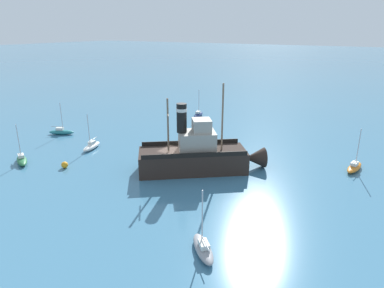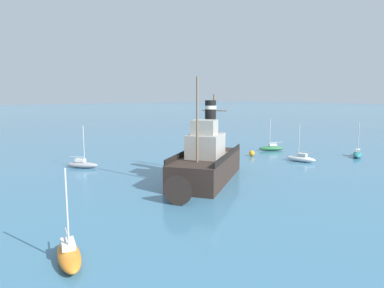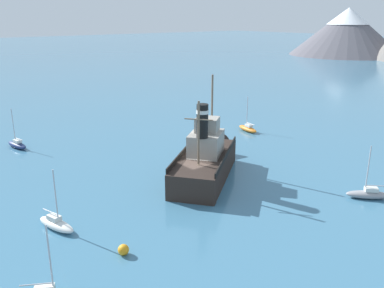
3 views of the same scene
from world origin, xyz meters
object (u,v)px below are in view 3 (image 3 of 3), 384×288
(sailboat_white, at_px, (56,224))
(old_tugboat, at_px, (206,159))
(sailboat_orange, at_px, (248,128))
(mooring_buoy, at_px, (123,250))
(sailboat_grey, at_px, (368,194))
(sailboat_navy, at_px, (17,144))

(sailboat_white, bearing_deg, old_tugboat, 93.71)
(sailboat_orange, distance_m, mooring_buoy, 33.36)
(sailboat_white, bearing_deg, sailboat_grey, 63.13)
(sailboat_grey, relative_size, sailboat_navy, 1.00)
(sailboat_grey, xyz_separation_m, sailboat_navy, (-34.58, -20.06, 0.00))
(sailboat_grey, xyz_separation_m, sailboat_orange, (-22.07, 7.56, 0.00))
(sailboat_white, height_order, sailboat_grey, same)
(sailboat_grey, height_order, sailboat_orange, same)
(mooring_buoy, bearing_deg, sailboat_grey, 75.17)
(sailboat_white, xyz_separation_m, mooring_buoy, (6.34, 2.24, -0.04))
(sailboat_navy, height_order, mooring_buoy, sailboat_navy)
(old_tugboat, relative_size, sailboat_grey, 2.76)
(sailboat_navy, bearing_deg, sailboat_white, -9.27)
(sailboat_grey, relative_size, sailboat_orange, 1.00)
(sailboat_orange, height_order, mooring_buoy, sailboat_orange)
(sailboat_orange, bearing_deg, mooring_buoy, -60.59)
(sailboat_white, xyz_separation_m, sailboat_navy, (-22.55, 3.68, 0.00))
(sailboat_grey, distance_m, sailboat_orange, 23.33)
(old_tugboat, bearing_deg, sailboat_grey, 31.07)
(sailboat_white, distance_m, sailboat_grey, 26.61)
(sailboat_white, relative_size, sailboat_orange, 1.00)
(old_tugboat, bearing_deg, sailboat_white, -86.29)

